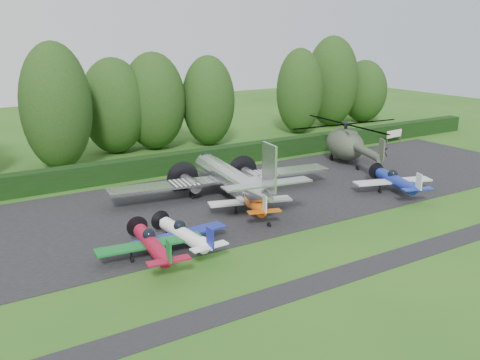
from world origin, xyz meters
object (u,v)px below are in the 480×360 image
light_plane_orange (252,201)px  sign_board (394,134)px  transport_plane (230,178)px  light_plane_red (152,244)px  light_plane_white (184,234)px  helicopter (346,141)px  light_plane_blue (396,181)px

light_plane_orange → sign_board: (30.44, 13.02, 0.05)m
transport_plane → light_plane_red: 13.66m
light_plane_white → helicopter: (25.73, 12.23, 1.27)m
transport_plane → light_plane_blue: size_ratio=2.67×
light_plane_white → helicopter: 28.52m
light_plane_white → sign_board: bearing=26.7°
transport_plane → sign_board: transport_plane is taller
light_plane_orange → light_plane_blue: light_plane_blue is taller
light_plane_orange → helicopter: (18.02, 8.77, 1.26)m
transport_plane → light_plane_orange: size_ratio=2.88×
transport_plane → helicopter: 18.01m
light_plane_red → light_plane_white: size_ratio=1.04×
light_plane_white → sign_board: (38.15, 16.48, 0.06)m
helicopter → light_plane_blue: bearing=-130.4°
transport_plane → light_plane_orange: bearing=-105.7°
light_plane_blue → sign_board: size_ratio=2.56×
light_plane_white → light_plane_blue: (21.65, 1.28, 0.09)m
light_plane_blue → sign_board: light_plane_blue is taller
sign_board → light_plane_orange: bearing=-150.5°
transport_plane → light_plane_white: 11.38m
light_plane_blue → helicopter: (4.08, 10.95, 1.18)m
transport_plane → light_plane_white: bearing=-144.9°
light_plane_white → light_plane_blue: bearing=6.8°
light_plane_red → helicopter: helicopter is taller
light_plane_red → light_plane_blue: 24.24m
light_plane_white → helicopter: size_ratio=0.45×
helicopter → sign_board: (12.42, 4.25, -1.21)m
light_plane_blue → helicopter: bearing=51.7°
light_plane_orange → helicopter: bearing=9.0°
transport_plane → light_plane_blue: (13.36, -6.47, -0.66)m
transport_plane → light_plane_white: size_ratio=2.89×
transport_plane → light_plane_blue: transport_plane is taller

